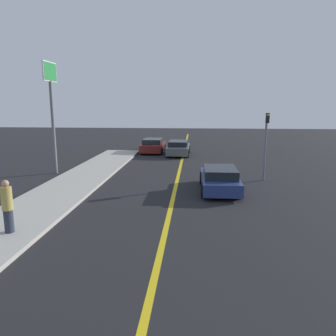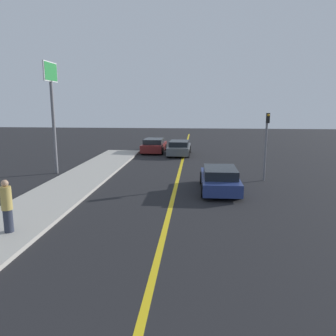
{
  "view_description": "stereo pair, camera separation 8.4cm",
  "coord_description": "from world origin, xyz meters",
  "px_view_note": "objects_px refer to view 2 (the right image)",
  "views": [
    {
      "loc": [
        0.95,
        -0.37,
        4.31
      ],
      "look_at": [
        -0.33,
        15.57,
        1.2
      ],
      "focal_mm": 35.0,
      "sensor_mm": 36.0,
      "label": 1
    },
    {
      "loc": [
        1.04,
        -0.37,
        4.31
      ],
      "look_at": [
        -0.33,
        15.57,
        1.2
      ],
      "focal_mm": 35.0,
      "sensor_mm": 36.0,
      "label": 2
    }
  ],
  "objects_px": {
    "car_near_right_lane": "(220,179)",
    "car_far_distant": "(154,146)",
    "car_ahead_center": "(179,148)",
    "roadside_sign": "(52,93)",
    "traffic_light": "(266,140)",
    "pedestrian_by_sign": "(7,206)"
  },
  "relations": [
    {
      "from": "car_near_right_lane",
      "to": "car_far_distant",
      "type": "xyz_separation_m",
      "value": [
        -5.04,
        13.18,
        0.01
      ]
    },
    {
      "from": "car_near_right_lane",
      "to": "traffic_light",
      "type": "height_order",
      "value": "traffic_light"
    },
    {
      "from": "car_far_distant",
      "to": "roadside_sign",
      "type": "height_order",
      "value": "roadside_sign"
    },
    {
      "from": "traffic_light",
      "to": "roadside_sign",
      "type": "distance_m",
      "value": 13.04
    },
    {
      "from": "car_far_distant",
      "to": "traffic_light",
      "type": "distance_m",
      "value": 13.34
    },
    {
      "from": "car_near_right_lane",
      "to": "car_ahead_center",
      "type": "bearing_deg",
      "value": 102.42
    },
    {
      "from": "car_ahead_center",
      "to": "traffic_light",
      "type": "bearing_deg",
      "value": -58.58
    },
    {
      "from": "car_ahead_center",
      "to": "pedestrian_by_sign",
      "type": "bearing_deg",
      "value": -103.04
    },
    {
      "from": "traffic_light",
      "to": "roadside_sign",
      "type": "bearing_deg",
      "value": 175.48
    },
    {
      "from": "car_far_distant",
      "to": "roadside_sign",
      "type": "relative_size",
      "value": 0.62
    },
    {
      "from": "car_ahead_center",
      "to": "car_near_right_lane",
      "type": "bearing_deg",
      "value": -75.81
    },
    {
      "from": "pedestrian_by_sign",
      "to": "traffic_light",
      "type": "relative_size",
      "value": 0.46
    },
    {
      "from": "traffic_light",
      "to": "car_far_distant",
      "type": "bearing_deg",
      "value": 125.84
    },
    {
      "from": "car_far_distant",
      "to": "traffic_light",
      "type": "xyz_separation_m",
      "value": [
        7.74,
        -10.72,
        1.76
      ]
    },
    {
      "from": "traffic_light",
      "to": "roadside_sign",
      "type": "relative_size",
      "value": 0.56
    },
    {
      "from": "car_near_right_lane",
      "to": "car_far_distant",
      "type": "bearing_deg",
      "value": 110.57
    },
    {
      "from": "roadside_sign",
      "to": "car_near_right_lane",
      "type": "bearing_deg",
      "value": -19.07
    },
    {
      "from": "car_ahead_center",
      "to": "roadside_sign",
      "type": "relative_size",
      "value": 0.62
    },
    {
      "from": "pedestrian_by_sign",
      "to": "roadside_sign",
      "type": "height_order",
      "value": "roadside_sign"
    },
    {
      "from": "car_far_distant",
      "to": "car_near_right_lane",
      "type": "bearing_deg",
      "value": -67.88
    },
    {
      "from": "car_ahead_center",
      "to": "roadside_sign",
      "type": "distance_m",
      "value": 11.92
    },
    {
      "from": "car_near_right_lane",
      "to": "roadside_sign",
      "type": "relative_size",
      "value": 0.62
    }
  ]
}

